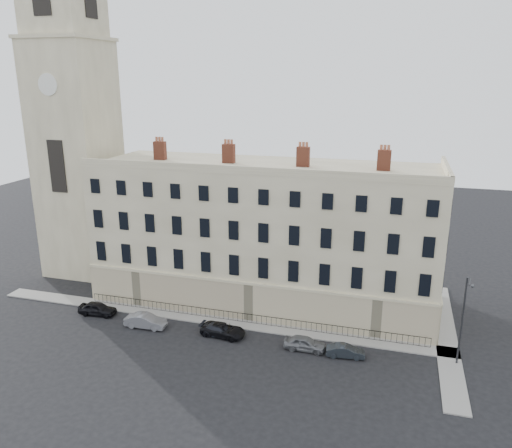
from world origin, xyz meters
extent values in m
plane|color=black|center=(0.00, 0.00, 0.00)|extent=(160.00, 160.00, 0.00)
cube|color=tan|center=(-6.00, 12.00, 7.50)|extent=(36.00, 12.00, 15.00)
cube|color=beige|center=(-6.00, 5.92, 2.00)|extent=(36.10, 0.18, 4.00)
cube|color=beige|center=(12.08, 12.00, 2.00)|extent=(0.18, 12.10, 4.00)
cube|color=tan|center=(-6.00, 6.15, 15.40)|extent=(36.00, 0.35, 0.80)
cube|color=tan|center=(11.85, 12.00, 15.40)|extent=(0.35, 12.00, 0.80)
cube|color=brown|center=(-18.00, 12.00, 16.00)|extent=(1.30, 0.70, 2.00)
cube|color=brown|center=(-10.00, 12.00, 16.00)|extent=(1.30, 0.70, 2.00)
cube|color=brown|center=(-2.00, 12.00, 16.00)|extent=(1.30, 0.70, 2.00)
cube|color=brown|center=(6.00, 12.00, 16.00)|extent=(1.30, 0.70, 2.00)
cube|color=tan|center=(-30.00, 14.00, 14.00)|extent=(8.00, 8.00, 28.00)
cylinder|color=white|center=(-30.00, 9.94, 23.00)|extent=(2.40, 0.14, 2.40)
cube|color=gray|center=(-10.00, 5.00, 0.06)|extent=(48.00, 2.00, 0.12)
cube|color=gray|center=(13.00, 8.00, 0.06)|extent=(2.00, 24.00, 0.12)
cube|color=black|center=(-6.00, 5.40, 1.02)|extent=(35.00, 0.04, 0.04)
cube|color=black|center=(-6.00, 5.40, 0.12)|extent=(35.00, 0.04, 0.04)
imported|color=black|center=(-21.51, 2.90, 0.67)|extent=(4.06, 1.86, 1.35)
imported|color=slate|center=(-15.39, 1.83, 0.68)|extent=(4.20, 1.64, 1.36)
imported|color=black|center=(-7.73, 2.22, 0.57)|extent=(3.98, 1.76, 1.14)
imported|color=black|center=(-7.45, 2.37, 0.60)|extent=(4.48, 2.38, 1.20)
imported|color=slate|center=(0.53, 2.00, 0.65)|extent=(3.83, 1.55, 1.30)
imported|color=#21262C|center=(4.18, 1.82, 0.56)|extent=(3.51, 1.60, 1.12)
cylinder|color=#2E2F33|center=(13.54, 3.32, 4.03)|extent=(0.16, 0.16, 8.06)
cylinder|color=#2E2F33|center=(13.66, 2.62, 7.96)|extent=(0.35, 1.51, 0.10)
cube|color=#2E2F33|center=(13.77, 1.92, 7.91)|extent=(0.26, 0.53, 0.12)
camera|label=1|loc=(7.44, -37.82, 23.77)|focal=35.00mm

